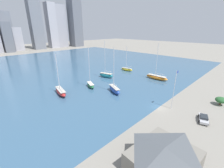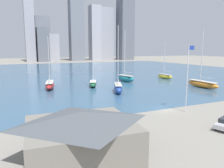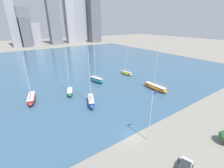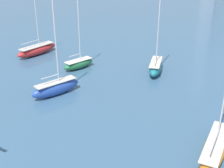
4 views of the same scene
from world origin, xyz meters
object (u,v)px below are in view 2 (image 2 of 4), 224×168
flag_pole (188,76)px  sailboat_red (50,85)px  sailboat_teal (126,78)px  sailboat_blue (118,88)px  sailboat_yellow (165,76)px  sailboat_green (93,83)px  sailboat_orange (202,84)px  boat_shed (81,134)px

flag_pole → sailboat_red: (-17.94, 32.93, -5.19)m
sailboat_teal → sailboat_red: 25.33m
sailboat_blue → sailboat_yellow: bearing=53.4°
sailboat_teal → sailboat_green: 14.22m
sailboat_orange → sailboat_yellow: bearing=82.1°
boat_shed → flag_pole: 22.87m
flag_pole → sailboat_red: size_ratio=0.81×
sailboat_teal → sailboat_green: (-13.33, -4.96, -0.19)m
sailboat_teal → sailboat_blue: (-10.41, -15.47, 0.02)m
sailboat_red → sailboat_yellow: bearing=16.9°
flag_pole → sailboat_green: sailboat_green is taller
sailboat_orange → sailboat_blue: (-24.93, 3.47, 0.18)m
sailboat_yellow → sailboat_orange: 19.90m
sailboat_teal → sailboat_green: bearing=-174.4°
sailboat_orange → sailboat_blue: sailboat_blue is taller
flag_pole → sailboat_blue: size_ratio=0.70×
boat_shed → sailboat_yellow: bearing=48.5°
sailboat_green → sailboat_red: sailboat_green is taller
sailboat_yellow → sailboat_orange: bearing=-105.8°
sailboat_green → boat_shed: bearing=-90.9°
flag_pole → sailboat_green: 31.85m
boat_shed → sailboat_teal: 52.06m
sailboat_teal → sailboat_green: sailboat_teal is taller
sailboat_teal → sailboat_red: (-25.17, -2.85, -0.14)m
boat_shed → sailboat_blue: size_ratio=0.66×
flag_pole → sailboat_teal: bearing=78.6°
sailboat_yellow → sailboat_blue: bearing=-158.2°
sailboat_orange → sailboat_red: 42.82m
sailboat_teal → sailboat_blue: sailboat_teal is taller
sailboat_orange → sailboat_blue: 25.17m
sailboat_teal → flag_pole: bearing=-116.2°
sailboat_teal → sailboat_yellow: sailboat_teal is taller
flag_pole → sailboat_blue: (-3.18, 20.31, -5.03)m
sailboat_blue → sailboat_red: sailboat_blue is taller
boat_shed → sailboat_teal: size_ratio=0.64×
sailboat_teal → sailboat_orange: (14.52, -18.93, -0.17)m
boat_shed → flag_pole: flag_pole is taller
sailboat_red → sailboat_blue: bearing=-28.7°
sailboat_orange → flag_pole: bearing=-143.5°
sailboat_yellow → sailboat_orange: size_ratio=0.82×
sailboat_green → sailboat_blue: bearing=-54.1°
boat_shed → sailboat_orange: bearing=33.9°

